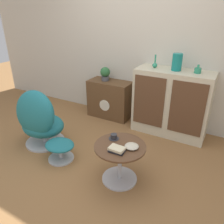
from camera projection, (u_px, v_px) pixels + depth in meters
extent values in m
plane|color=olive|center=(80.00, 170.00, 2.60)|extent=(12.00, 12.00, 0.00)
cube|color=beige|center=(140.00, 41.00, 3.36)|extent=(6.40, 0.06, 2.60)
cube|color=beige|center=(171.00, 103.00, 3.22)|extent=(1.07, 0.45, 0.97)
cube|color=brown|center=(149.00, 102.00, 3.13)|extent=(0.45, 0.01, 0.74)
cube|color=brown|center=(187.00, 109.00, 2.90)|extent=(0.45, 0.01, 0.74)
cube|color=brown|center=(110.00, 99.00, 3.80)|extent=(0.73, 0.36, 0.64)
cylinder|color=beige|center=(104.00, 105.00, 3.68)|extent=(0.19, 0.01, 0.19)
cylinder|color=#B7B7BC|center=(46.00, 141.00, 3.14)|extent=(0.54, 0.54, 0.02)
cylinder|color=#B7B7BC|center=(45.00, 137.00, 3.11)|extent=(0.06, 0.06, 0.11)
ellipsoid|color=#1E6B75|center=(43.00, 125.00, 3.03)|extent=(0.64, 0.55, 0.28)
ellipsoid|color=#1E6B75|center=(35.00, 113.00, 2.84)|extent=(0.63, 0.42, 0.64)
cylinder|color=#B7B7BC|center=(61.00, 158.00, 2.79)|extent=(0.32, 0.32, 0.02)
cylinder|color=#B7B7BC|center=(61.00, 153.00, 2.75)|extent=(0.04, 0.04, 0.15)
ellipsoid|color=#1E6B75|center=(60.00, 145.00, 2.70)|extent=(0.38, 0.32, 0.09)
cylinder|color=#B7B7BC|center=(119.00, 178.00, 2.46)|extent=(0.39, 0.39, 0.02)
cylinder|color=#B7B7BC|center=(120.00, 163.00, 2.37)|extent=(0.04, 0.04, 0.41)
cylinder|color=brown|center=(120.00, 146.00, 2.28)|extent=(0.55, 0.55, 0.02)
ellipsoid|color=#2D8E6B|center=(155.00, 65.00, 3.13)|extent=(0.07, 0.07, 0.07)
cylinder|color=#2D8E6B|center=(155.00, 59.00, 3.09)|extent=(0.02, 0.02, 0.12)
cylinder|color=#147A75|center=(177.00, 62.00, 2.96)|extent=(0.13, 0.13, 0.23)
cylinder|color=#2D8E6B|center=(198.00, 71.00, 2.87)|extent=(0.09, 0.09, 0.07)
cylinder|color=#2D8E6B|center=(198.00, 66.00, 2.84)|extent=(0.03, 0.03, 0.04)
cylinder|color=#4C4C51|center=(105.00, 78.00, 3.69)|extent=(0.13, 0.13, 0.08)
sphere|color=#2D6638|center=(105.00, 72.00, 3.64)|extent=(0.16, 0.16, 0.16)
cylinder|color=#2D2D33|center=(114.00, 138.00, 2.39)|extent=(0.11, 0.11, 0.01)
cylinder|color=#2D2D33|center=(114.00, 136.00, 2.38)|extent=(0.07, 0.07, 0.06)
cube|color=black|center=(117.00, 151.00, 2.18)|extent=(0.16, 0.12, 0.02)
cube|color=beige|center=(117.00, 149.00, 2.17)|extent=(0.16, 0.11, 0.03)
ellipsoid|color=beige|center=(132.00, 146.00, 2.23)|extent=(0.15, 0.15, 0.04)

